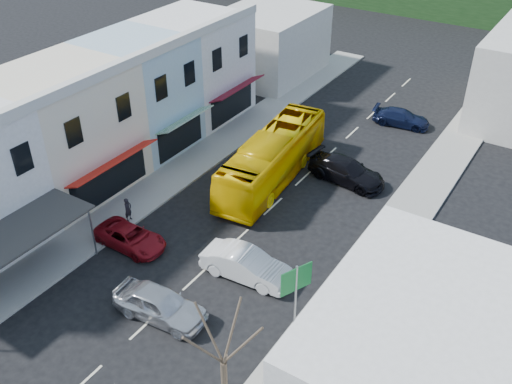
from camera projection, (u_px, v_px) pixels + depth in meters
name	position (u px, v px, depth m)	size (l,w,h in m)	color
ground	(196.00, 278.00, 30.47)	(120.00, 120.00, 0.00)	black
sidewalk_left	(198.00, 160.00, 40.84)	(3.00, 52.00, 0.15)	gray
sidewalk_right	(397.00, 228.00, 34.09)	(3.00, 52.00, 0.15)	gray
shopfront_row	(88.00, 120.00, 37.41)	(8.25, 30.00, 8.00)	silver
distant_block_left	(269.00, 43.00, 53.22)	(8.00, 10.00, 6.00)	#B7B2A8
bus	(273.00, 159.00, 38.03)	(2.50, 11.60, 3.10)	#E8B702
car_silver	(160.00, 306.00, 27.76)	(1.80, 4.40, 1.40)	silver
car_white	(246.00, 266.00, 30.20)	(1.80, 4.40, 1.40)	silver
car_red	(130.00, 236.00, 32.40)	(1.90, 4.60, 1.40)	maroon
car_black_near	(346.00, 172.00, 38.27)	(1.84, 4.50, 1.40)	black
car_navy_far	(401.00, 117.00, 45.28)	(1.84, 4.50, 1.40)	black
pedestrian_left	(128.00, 208.00, 34.17)	(0.60, 0.40, 1.70)	black
direction_sign	(295.00, 298.00, 26.52)	(0.89, 1.65, 3.82)	#0E5624
street_tree	(223.00, 363.00, 21.40)	(2.49, 2.49, 6.94)	#33291F
traffic_signal	(477.00, 83.00, 47.11)	(0.78, 1.01, 4.54)	black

